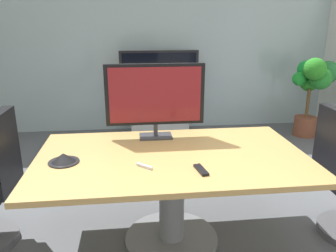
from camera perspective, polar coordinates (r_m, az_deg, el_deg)
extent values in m
plane|color=#515459|center=(2.84, 4.03, -19.91)|extent=(7.43, 7.43, 0.00)
cube|color=#9EB2B7|center=(5.46, -2.00, 13.37)|extent=(5.78, 0.10, 2.67)
cube|color=#B2894C|center=(2.55, 0.66, -5.33)|extent=(2.04, 1.19, 0.04)
cylinder|color=slate|center=(2.72, 0.63, -12.71)|extent=(0.20, 0.20, 0.72)
cylinder|color=slate|center=(2.90, 0.60, -18.58)|extent=(0.76, 0.76, 0.03)
cube|color=black|center=(2.79, -26.37, -3.96)|extent=(0.10, 0.46, 0.60)
cube|color=black|center=(2.88, 26.71, -3.39)|extent=(0.10, 0.46, 0.60)
cube|color=#333338|center=(2.91, -2.11, -1.75)|extent=(0.28, 0.18, 0.02)
cylinder|color=#333338|center=(2.90, -2.13, -0.67)|extent=(0.04, 0.04, 0.10)
cube|color=black|center=(2.83, -2.22, 5.39)|extent=(0.84, 0.04, 0.52)
cube|color=maroon|center=(2.81, -2.18, 5.31)|extent=(0.77, 0.01, 0.47)
cube|color=#B7BABC|center=(5.30, -1.48, 1.61)|extent=(0.90, 0.36, 0.55)
cube|color=black|center=(5.14, -1.51, 8.59)|extent=(1.20, 0.06, 0.76)
cube|color=black|center=(5.11, -1.48, 8.53)|extent=(1.12, 0.01, 0.69)
cylinder|color=brown|center=(5.66, 22.35, -0.01)|extent=(0.34, 0.34, 0.30)
cylinder|color=brown|center=(5.57, 22.79, 3.62)|extent=(0.05, 0.05, 0.44)
sphere|color=#267135|center=(5.58, 25.67, 8.33)|extent=(0.33, 0.33, 0.33)
sphere|color=#2D9028|center=(5.64, 22.98, 6.91)|extent=(0.28, 0.28, 0.28)
sphere|color=#169234|center=(5.55, 22.53, 8.98)|extent=(0.26, 0.26, 0.26)
sphere|color=green|center=(5.45, 21.55, 7.53)|extent=(0.21, 0.21, 0.21)
sphere|color=#288422|center=(5.26, 23.80, 8.91)|extent=(0.32, 0.32, 0.32)
sphere|color=#227928|center=(5.43, 24.65, 7.40)|extent=(0.33, 0.33, 0.33)
cone|color=black|center=(2.50, -17.45, -5.22)|extent=(0.19, 0.19, 0.07)
cylinder|color=black|center=(2.52, -17.39, -5.88)|extent=(0.22, 0.22, 0.01)
cube|color=black|center=(2.28, 5.67, -7.47)|extent=(0.08, 0.18, 0.02)
cube|color=silver|center=(2.33, -4.05, -6.87)|extent=(0.11, 0.10, 0.02)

